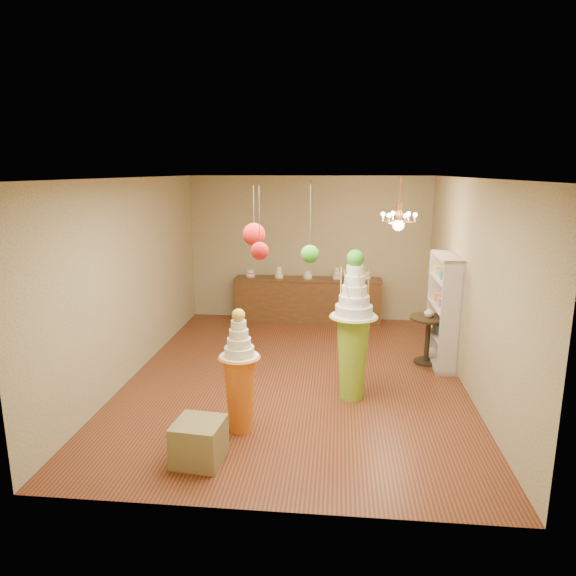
# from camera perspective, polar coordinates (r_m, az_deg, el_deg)

# --- Properties ---
(floor) EXTENTS (6.50, 6.50, 0.00)m
(floor) POSITION_cam_1_polar(r_m,az_deg,el_deg) (8.05, 0.85, -9.72)
(floor) COLOR #5E2E19
(floor) RESTS_ON ground
(ceiling) EXTENTS (6.50, 6.50, 0.00)m
(ceiling) POSITION_cam_1_polar(r_m,az_deg,el_deg) (7.43, 0.93, 12.15)
(ceiling) COLOR white
(ceiling) RESTS_ON ground
(wall_back) EXTENTS (5.00, 0.04, 3.00)m
(wall_back) POSITION_cam_1_polar(r_m,az_deg,el_deg) (10.79, 2.33, 4.39)
(wall_back) COLOR tan
(wall_back) RESTS_ON ground
(wall_front) EXTENTS (5.00, 0.04, 3.00)m
(wall_front) POSITION_cam_1_polar(r_m,az_deg,el_deg) (4.50, -2.61, -7.96)
(wall_front) COLOR tan
(wall_front) RESTS_ON ground
(wall_left) EXTENTS (0.04, 6.50, 3.00)m
(wall_left) POSITION_cam_1_polar(r_m,az_deg,el_deg) (8.19, -16.82, 1.10)
(wall_left) COLOR tan
(wall_left) RESTS_ON ground
(wall_right) EXTENTS (0.04, 6.50, 3.00)m
(wall_right) POSITION_cam_1_polar(r_m,az_deg,el_deg) (7.81, 19.49, 0.34)
(wall_right) COLOR tan
(wall_right) RESTS_ON ground
(pedestal_green) EXTENTS (0.74, 0.74, 2.09)m
(pedestal_green) POSITION_cam_1_polar(r_m,az_deg,el_deg) (7.07, 7.23, -5.60)
(pedestal_green) COLOR #85B427
(pedestal_green) RESTS_ON floor
(pedestal_orange) EXTENTS (0.52, 0.52, 1.54)m
(pedestal_orange) POSITION_cam_1_polar(r_m,az_deg,el_deg) (6.27, -5.36, -10.47)
(pedestal_orange) COLOR orange
(pedestal_orange) RESTS_ON floor
(burlap_riser) EXTENTS (0.56, 0.56, 0.47)m
(burlap_riser) POSITION_cam_1_polar(r_m,az_deg,el_deg) (5.88, -9.85, -16.47)
(burlap_riser) COLOR olive
(burlap_riser) RESTS_ON floor
(sideboard) EXTENTS (3.04, 0.54, 1.16)m
(sideboard) POSITION_cam_1_polar(r_m,az_deg,el_deg) (10.72, 2.19, -1.24)
(sideboard) COLOR #523219
(sideboard) RESTS_ON floor
(shelving_unit) EXTENTS (0.33, 1.20, 1.80)m
(shelving_unit) POSITION_cam_1_polar(r_m,az_deg,el_deg) (8.67, 16.94, -2.34)
(shelving_unit) COLOR beige
(shelving_unit) RESTS_ON floor
(round_table) EXTENTS (0.79, 0.79, 0.79)m
(round_table) POSITION_cam_1_polar(r_m,az_deg,el_deg) (8.70, 15.27, -4.89)
(round_table) COLOR black
(round_table) RESTS_ON floor
(vase) EXTENTS (0.19, 0.19, 0.17)m
(vase) POSITION_cam_1_polar(r_m,az_deg,el_deg) (8.60, 15.41, -2.60)
(vase) COLOR beige
(vase) RESTS_ON round_table
(pom_red_left) EXTENTS (0.25, 0.25, 0.71)m
(pom_red_left) POSITION_cam_1_polar(r_m,az_deg,el_deg) (5.67, -3.80, 5.97)
(pom_red_left) COLOR #443E31
(pom_red_left) RESTS_ON ceiling
(pom_green_mid) EXTENTS (0.21, 0.21, 0.93)m
(pom_green_mid) POSITION_cam_1_polar(r_m,az_deg,el_deg) (5.83, 2.44, 3.82)
(pom_green_mid) COLOR #443E31
(pom_green_mid) RESTS_ON ceiling
(pom_red_right) EXTENTS (0.19, 0.19, 0.82)m
(pom_red_right) POSITION_cam_1_polar(r_m,az_deg,el_deg) (5.38, -3.16, 4.15)
(pom_red_right) COLOR #443E31
(pom_red_right) RESTS_ON ceiling
(chandelier) EXTENTS (0.71, 0.71, 0.85)m
(chandelier) POSITION_cam_1_polar(r_m,az_deg,el_deg) (8.43, 12.19, 7.20)
(chandelier) COLOR #DA8A4D
(chandelier) RESTS_ON ceiling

